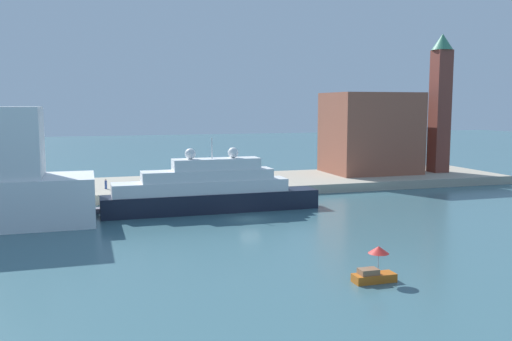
{
  "coord_description": "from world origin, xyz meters",
  "views": [
    {
      "loc": [
        -19.47,
        -65.73,
        14.49
      ],
      "look_at": [
        2.62,
        6.0,
        5.48
      ],
      "focal_mm": 38.61,
      "sensor_mm": 36.0,
      "label": 1
    }
  ],
  "objects_px": {
    "person_figure": "(106,184)",
    "mooring_bollard": "(258,184)",
    "harbor_building": "(370,133)",
    "parked_car": "(77,188)",
    "small_motorboat": "(375,269)",
    "bell_tower": "(440,99)",
    "large_yacht": "(209,191)",
    "work_barge": "(112,210)"
  },
  "relations": [
    {
      "from": "person_figure",
      "to": "mooring_bollard",
      "type": "bearing_deg",
      "value": -10.71
    },
    {
      "from": "work_barge",
      "to": "parked_car",
      "type": "height_order",
      "value": "parked_car"
    },
    {
      "from": "large_yacht",
      "to": "harbor_building",
      "type": "height_order",
      "value": "harbor_building"
    },
    {
      "from": "work_barge",
      "to": "harbor_building",
      "type": "relative_size",
      "value": 0.28
    },
    {
      "from": "large_yacht",
      "to": "harbor_building",
      "type": "xyz_separation_m",
      "value": [
        36.38,
        22.17,
        6.2
      ]
    },
    {
      "from": "harbor_building",
      "to": "parked_car",
      "type": "distance_m",
      "value": 54.89
    },
    {
      "from": "small_motorboat",
      "to": "bell_tower",
      "type": "distance_m",
      "value": 68.98
    },
    {
      "from": "harbor_building",
      "to": "bell_tower",
      "type": "relative_size",
      "value": 0.62
    },
    {
      "from": "large_yacht",
      "to": "person_figure",
      "type": "xyz_separation_m",
      "value": [
        -13.07,
        15.36,
        -0.72
      ]
    },
    {
      "from": "person_figure",
      "to": "large_yacht",
      "type": "bearing_deg",
      "value": -49.6
    },
    {
      "from": "parked_car",
      "to": "bell_tower",
      "type": "bearing_deg",
      "value": 4.56
    },
    {
      "from": "harbor_building",
      "to": "parked_car",
      "type": "xyz_separation_m",
      "value": [
        -53.75,
        -8.6,
        -7.04
      ]
    },
    {
      "from": "mooring_bollard",
      "to": "parked_car",
      "type": "bearing_deg",
      "value": 174.58
    },
    {
      "from": "small_motorboat",
      "to": "mooring_bollard",
      "type": "xyz_separation_m",
      "value": [
        3.72,
        44.16,
        0.67
      ]
    },
    {
      "from": "small_motorboat",
      "to": "parked_car",
      "type": "bearing_deg",
      "value": 117.1
    },
    {
      "from": "large_yacht",
      "to": "parked_car",
      "type": "bearing_deg",
      "value": 142.02
    },
    {
      "from": "work_barge",
      "to": "parked_car",
      "type": "relative_size",
      "value": 1.06
    },
    {
      "from": "small_motorboat",
      "to": "parked_car",
      "type": "distance_m",
      "value": 52.56
    },
    {
      "from": "bell_tower",
      "to": "parked_car",
      "type": "height_order",
      "value": "bell_tower"
    },
    {
      "from": "harbor_building",
      "to": "bell_tower",
      "type": "bearing_deg",
      "value": -14.11
    },
    {
      "from": "person_figure",
      "to": "work_barge",
      "type": "bearing_deg",
      "value": -87.96
    },
    {
      "from": "small_motorboat",
      "to": "person_figure",
      "type": "bearing_deg",
      "value": 112.01
    },
    {
      "from": "harbor_building",
      "to": "parked_car",
      "type": "height_order",
      "value": "harbor_building"
    },
    {
      "from": "large_yacht",
      "to": "small_motorboat",
      "type": "height_order",
      "value": "large_yacht"
    },
    {
      "from": "mooring_bollard",
      "to": "bell_tower",
      "type": "bearing_deg",
      "value": 11.48
    },
    {
      "from": "person_figure",
      "to": "mooring_bollard",
      "type": "relative_size",
      "value": 2.52
    },
    {
      "from": "bell_tower",
      "to": "mooring_bollard",
      "type": "bearing_deg",
      "value": -168.52
    },
    {
      "from": "large_yacht",
      "to": "work_barge",
      "type": "xyz_separation_m",
      "value": [
        -12.66,
        3.63,
        -2.57
      ]
    },
    {
      "from": "parked_car",
      "to": "mooring_bollard",
      "type": "bearing_deg",
      "value": -5.42
    },
    {
      "from": "work_barge",
      "to": "harbor_building",
      "type": "height_order",
      "value": "harbor_building"
    },
    {
      "from": "large_yacht",
      "to": "bell_tower",
      "type": "bearing_deg",
      "value": 20.92
    },
    {
      "from": "small_motorboat",
      "to": "person_figure",
      "type": "distance_m",
      "value": 52.41
    },
    {
      "from": "parked_car",
      "to": "work_barge",
      "type": "bearing_deg",
      "value": -64.6
    },
    {
      "from": "work_barge",
      "to": "bell_tower",
      "type": "relative_size",
      "value": 0.17
    },
    {
      "from": "work_barge",
      "to": "harbor_building",
      "type": "distance_m",
      "value": 53.15
    },
    {
      "from": "harbor_building",
      "to": "mooring_bollard",
      "type": "bearing_deg",
      "value": -156.73
    },
    {
      "from": "large_yacht",
      "to": "mooring_bollard",
      "type": "bearing_deg",
      "value": 46.78
    },
    {
      "from": "harbor_building",
      "to": "person_figure",
      "type": "distance_m",
      "value": 50.4
    },
    {
      "from": "large_yacht",
      "to": "mooring_bollard",
      "type": "relative_size",
      "value": 47.92
    },
    {
      "from": "mooring_bollard",
      "to": "work_barge",
      "type": "bearing_deg",
      "value": -162.31
    },
    {
      "from": "small_motorboat",
      "to": "person_figure",
      "type": "relative_size",
      "value": 2.3
    },
    {
      "from": "bell_tower",
      "to": "person_figure",
      "type": "relative_size",
      "value": 17.01
    }
  ]
}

